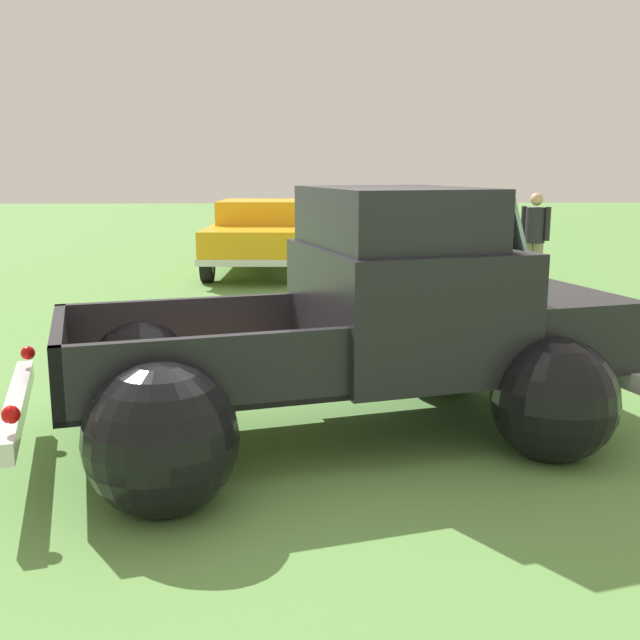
% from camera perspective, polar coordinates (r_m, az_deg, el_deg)
% --- Properties ---
extents(ground_plane, '(80.00, 80.00, 0.00)m').
position_cam_1_polar(ground_plane, '(6.00, 0.41, -8.68)').
color(ground_plane, '#609347').
extents(vintage_pickup_truck, '(4.96, 3.65, 1.96)m').
position_cam_1_polar(vintage_pickup_truck, '(5.91, 4.01, -1.35)').
color(vintage_pickup_truck, black).
rests_on(vintage_pickup_truck, ground).
extents(show_car_0, '(2.05, 4.48, 1.43)m').
position_cam_1_polar(show_car_0, '(15.26, -4.65, 6.58)').
color(show_car_0, black).
rests_on(show_car_0, ground).
extents(show_car_1, '(2.58, 4.83, 1.43)m').
position_cam_1_polar(show_car_1, '(16.22, 7.52, 6.80)').
color(show_car_1, black).
rests_on(show_car_1, ground).
extents(spectator_0, '(0.48, 0.48, 1.70)m').
position_cam_1_polar(spectator_0, '(12.97, 10.51, 6.41)').
color(spectator_0, '#4C4742').
rests_on(spectator_0, ground).
extents(spectator_1, '(0.47, 0.49, 1.78)m').
position_cam_1_polar(spectator_1, '(9.78, -0.19, 5.31)').
color(spectator_1, navy).
rests_on(spectator_1, ground).
extents(spectator_2, '(0.48, 0.48, 1.65)m').
position_cam_1_polar(spectator_2, '(13.55, 15.96, 6.23)').
color(spectator_2, gray).
rests_on(spectator_2, ground).
extents(lane_cone_0, '(0.36, 0.36, 0.63)m').
position_cam_1_polar(lane_cone_0, '(8.16, -17.23, -1.49)').
color(lane_cone_0, black).
rests_on(lane_cone_0, ground).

